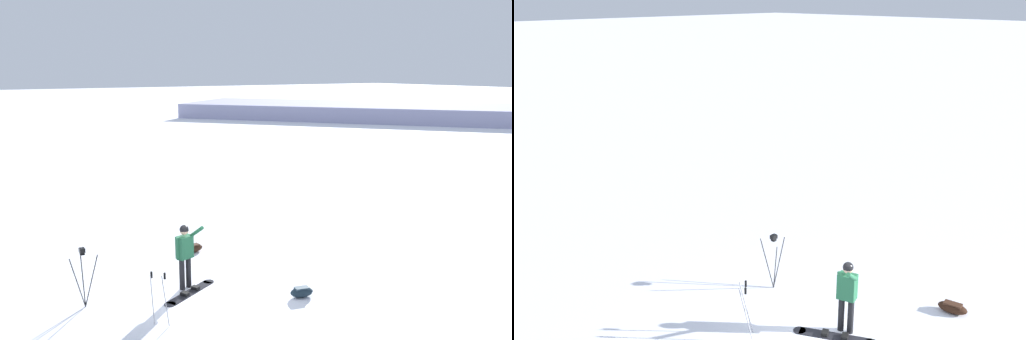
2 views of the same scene
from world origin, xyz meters
TOP-DOWN VIEW (x-y plane):
  - ground_plane at (0.00, 0.00)m, footprint 300.00×300.00m
  - snowboarder at (-0.34, 0.64)m, footprint 0.61×0.63m
  - snowboard at (-0.37, 0.31)m, footprint 1.68×1.04m
  - gear_bag_large at (1.90, -1.34)m, footprint 0.65×0.45m
  - camera_tripod at (-2.83, 0.89)m, footprint 0.66×0.57m
  - gear_bag_small at (0.96, 3.04)m, footprint 0.74×0.46m
  - ski_poles at (-1.72, -1.08)m, footprint 0.42×0.45m
  - distant_ridge at (38.72, 32.25)m, footprint 40.10×44.29m

SIDE VIEW (x-z plane):
  - ground_plane at x=0.00m, z-range 0.00..0.00m
  - snowboard at x=-0.37m, z-range -0.03..0.07m
  - gear_bag_small at x=0.96m, z-range 0.01..0.25m
  - gear_bag_large at x=1.90m, z-range 0.01..0.26m
  - distant_ridge at x=38.72m, z-range 0.00..1.64m
  - ski_poles at x=-1.72m, z-range 0.21..1.50m
  - snowboarder at x=-0.34m, z-range 0.17..1.90m
  - camera_tripod at x=-2.83m, z-range 0.30..1.77m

